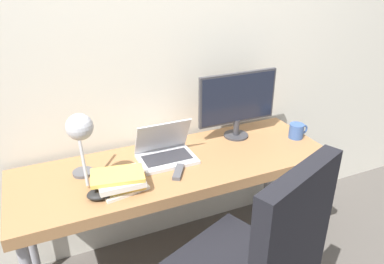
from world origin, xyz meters
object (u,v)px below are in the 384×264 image
(monitor, at_px, (238,101))
(mug, at_px, (297,131))
(office_chair, at_px, (259,263))
(book_stack, at_px, (120,181))
(laptop, at_px, (166,151))
(desk_lamp, at_px, (80,132))
(game_controller, at_px, (101,193))

(monitor, height_order, mug, monitor)
(office_chair, xyz_separation_m, book_stack, (-0.42, 0.57, 0.17))
(laptop, distance_m, office_chair, 0.79)
(desk_lamp, xyz_separation_m, office_chair, (0.56, -0.65, -0.42))
(desk_lamp, relative_size, game_controller, 2.86)
(laptop, height_order, book_stack, laptop)
(laptop, xyz_separation_m, book_stack, (-0.30, -0.19, -0.00))
(office_chair, relative_size, book_stack, 3.99)
(book_stack, distance_m, game_controller, 0.10)
(book_stack, bearing_deg, mug, 5.46)
(mug, bearing_deg, game_controller, -173.56)
(book_stack, bearing_deg, laptop, 31.80)
(laptop, xyz_separation_m, monitor, (0.50, 0.09, 0.19))
(laptop, relative_size, office_chair, 0.28)
(desk_lamp, relative_size, mug, 3.02)
(monitor, bearing_deg, game_controller, -161.04)
(office_chair, xyz_separation_m, game_controller, (-0.52, 0.54, 0.15))
(office_chair, height_order, book_stack, office_chair)
(office_chair, bearing_deg, game_controller, 133.74)
(desk_lamp, bearing_deg, book_stack, -29.57)
(mug, height_order, game_controller, mug)
(game_controller, bearing_deg, monitor, 18.96)
(monitor, bearing_deg, office_chair, -113.74)
(laptop, height_order, game_controller, laptop)
(laptop, bearing_deg, office_chair, -80.86)
(office_chair, bearing_deg, book_stack, 126.39)
(laptop, height_order, monitor, monitor)
(mug, distance_m, game_controller, 1.23)
(desk_lamp, bearing_deg, monitor, 11.78)
(office_chair, height_order, game_controller, office_chair)
(monitor, relative_size, office_chair, 0.46)
(monitor, bearing_deg, mug, -27.18)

